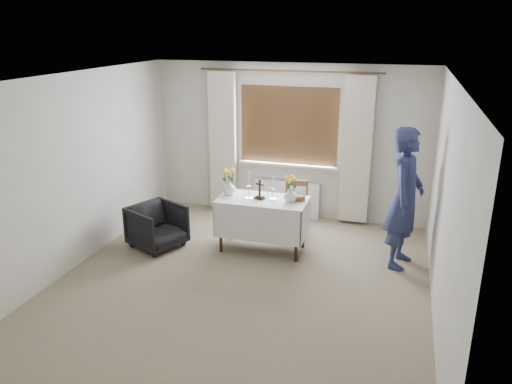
% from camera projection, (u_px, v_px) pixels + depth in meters
% --- Properties ---
extents(ground, '(5.00, 5.00, 0.00)m').
position_uv_depth(ground, '(241.00, 283.00, 6.20)').
color(ground, gray).
rests_on(ground, ground).
extents(altar_table, '(1.24, 0.64, 0.76)m').
position_uv_depth(altar_table, '(262.00, 225.00, 7.01)').
color(altar_table, white).
rests_on(altar_table, ground).
extents(wooden_chair, '(0.38, 0.38, 0.81)m').
position_uv_depth(wooden_chair, '(294.00, 208.00, 7.57)').
color(wooden_chair, '#51331B').
rests_on(wooden_chair, ground).
extents(armchair, '(0.90, 0.89, 0.63)m').
position_uv_depth(armchair, '(157.00, 226.00, 7.13)').
color(armchair, black).
rests_on(armchair, ground).
extents(person, '(0.57, 0.75, 1.86)m').
position_uv_depth(person, '(405.00, 198.00, 6.41)').
color(person, navy).
rests_on(person, ground).
extents(radiator, '(1.10, 0.10, 0.60)m').
position_uv_depth(radiator, '(287.00, 199.00, 8.30)').
color(radiator, silver).
rests_on(radiator, ground).
extents(wooden_cross, '(0.16, 0.13, 0.29)m').
position_uv_depth(wooden_cross, '(260.00, 189.00, 6.85)').
color(wooden_cross, black).
rests_on(wooden_cross, altar_table).
extents(candlestick_left, '(0.12, 0.12, 0.38)m').
position_uv_depth(candlestick_left, '(249.00, 186.00, 6.85)').
color(candlestick_left, silver).
rests_on(candlestick_left, altar_table).
extents(candlestick_right, '(0.11, 0.11, 0.33)m').
position_uv_depth(candlestick_right, '(273.00, 188.00, 6.83)').
color(candlestick_right, silver).
rests_on(candlestick_right, altar_table).
extents(flower_vase_left, '(0.26, 0.26, 0.20)m').
position_uv_depth(flower_vase_left, '(229.00, 188.00, 7.05)').
color(flower_vase_left, silver).
rests_on(flower_vase_left, altar_table).
extents(flower_vase_right, '(0.21, 0.21, 0.19)m').
position_uv_depth(flower_vase_right, '(290.00, 195.00, 6.76)').
color(flower_vase_right, silver).
rests_on(flower_vase_right, altar_table).
extents(wicker_basket, '(0.23, 0.23, 0.07)m').
position_uv_depth(wicker_basket, '(298.00, 197.00, 6.85)').
color(wicker_basket, brown).
rests_on(wicker_basket, altar_table).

